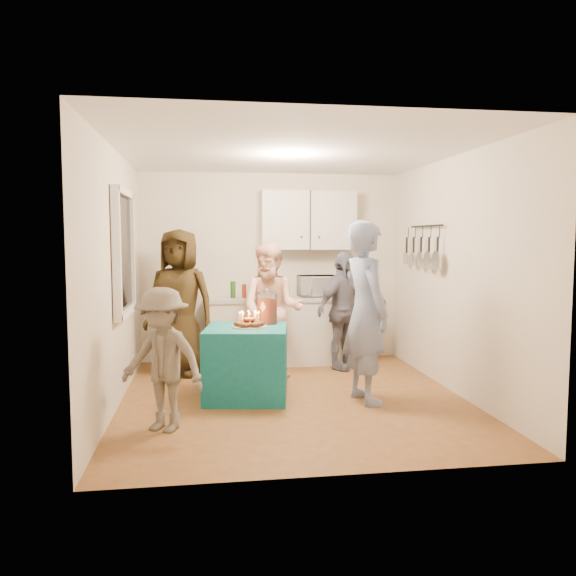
{
  "coord_description": "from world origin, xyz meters",
  "views": [
    {
      "loc": [
        -0.89,
        -5.8,
        1.69
      ],
      "look_at": [
        0.0,
        0.35,
        1.15
      ],
      "focal_mm": 35.0,
      "sensor_mm": 36.0,
      "label": 1
    }
  ],
  "objects": [
    {
      "name": "countertop",
      "position": [
        0.2,
        1.7,
        0.89
      ],
      "size": [
        2.24,
        0.62,
        0.05
      ],
      "primitive_type": "cube",
      "color": "beige",
      "rests_on": "counter"
    },
    {
      "name": "window_night",
      "position": [
        -1.77,
        0.3,
        1.55
      ],
      "size": [
        0.04,
        1.0,
        1.2
      ],
      "primitive_type": "cube",
      "color": "black",
      "rests_on": "left_wall"
    },
    {
      "name": "ceiling",
      "position": [
        0.0,
        0.0,
        2.6
      ],
      "size": [
        4.0,
        4.0,
        0.0
      ],
      "primitive_type": "plane",
      "color": "white",
      "rests_on": "floor"
    },
    {
      "name": "woman_back_left",
      "position": [
        -1.23,
        1.26,
        0.91
      ],
      "size": [
        1.03,
        0.84,
        1.82
      ],
      "primitive_type": "imported",
      "rotation": [
        0.0,
        0.0,
        -0.34
      ],
      "color": "#4C3815",
      "rests_on": "floor"
    },
    {
      "name": "pot_rack",
      "position": [
        1.72,
        0.7,
        1.6
      ],
      "size": [
        0.12,
        1.0,
        0.6
      ],
      "primitive_type": "cube",
      "color": "black",
      "rests_on": "right_wall"
    },
    {
      "name": "upper_cabinet",
      "position": [
        0.5,
        1.85,
        1.95
      ],
      "size": [
        1.3,
        0.3,
        0.8
      ],
      "primitive_type": "cube",
      "color": "white",
      "rests_on": "back_wall"
    },
    {
      "name": "woman_back_right",
      "position": [
        0.85,
        1.25,
        0.77
      ],
      "size": [
        0.95,
        0.83,
        1.53
      ],
      "primitive_type": "imported",
      "rotation": [
        0.0,
        0.0,
        0.63
      ],
      "color": "black",
      "rests_on": "floor"
    },
    {
      "name": "donut_cake",
      "position": [
        -0.45,
        0.09,
        0.85
      ],
      "size": [
        0.38,
        0.38,
        0.18
      ],
      "primitive_type": null,
      "color": "#381C0C",
      "rests_on": "party_table"
    },
    {
      "name": "floor",
      "position": [
        0.0,
        0.0,
        0.0
      ],
      "size": [
        4.0,
        4.0,
        0.0
      ],
      "primitive_type": "plane",
      "color": "brown",
      "rests_on": "ground"
    },
    {
      "name": "back_wall",
      "position": [
        0.0,
        2.0,
        1.3
      ],
      "size": [
        3.6,
        3.6,
        0.0
      ],
      "primitive_type": "plane",
      "color": "silver",
      "rests_on": "floor"
    },
    {
      "name": "child_near_left",
      "position": [
        -1.29,
        -0.84,
        0.64
      ],
      "size": [
        0.95,
        0.83,
        1.27
      ],
      "primitive_type": "imported",
      "rotation": [
        0.0,
        0.0,
        -0.54
      ],
      "color": "#5C5349",
      "rests_on": "floor"
    },
    {
      "name": "party_table",
      "position": [
        -0.49,
        0.09,
        0.38
      ],
      "size": [
        0.97,
        0.97,
        0.76
      ],
      "primitive_type": "cube",
      "rotation": [
        0.0,
        0.0,
        -0.15
      ],
      "color": "#116770",
      "rests_on": "floor"
    },
    {
      "name": "punch_jar",
      "position": [
        -0.24,
        0.3,
        0.93
      ],
      "size": [
        0.22,
        0.22,
        0.34
      ],
      "primitive_type": "cylinder",
      "color": "#AE2B0D",
      "rests_on": "party_table"
    },
    {
      "name": "microwave",
      "position": [
        0.6,
        1.7,
        1.05
      ],
      "size": [
        0.53,
        0.37,
        0.29
      ],
      "primitive_type": "imported",
      "rotation": [
        0.0,
        0.0,
        0.04
      ],
      "color": "white",
      "rests_on": "countertop"
    },
    {
      "name": "woman_back_center",
      "position": [
        -0.11,
        0.97,
        0.83
      ],
      "size": [
        0.96,
        0.85,
        1.65
      ],
      "primitive_type": "imported",
      "rotation": [
        0.0,
        0.0,
        -0.33
      ],
      "color": "#FFA085",
      "rests_on": "floor"
    },
    {
      "name": "man_birthday",
      "position": [
        0.73,
        -0.22,
        0.94
      ],
      "size": [
        0.58,
        0.77,
        1.88
      ],
      "primitive_type": "imported",
      "rotation": [
        0.0,
        0.0,
        1.78
      ],
      "color": "#8090BB",
      "rests_on": "floor"
    },
    {
      "name": "left_wall",
      "position": [
        -1.8,
        0.0,
        1.3
      ],
      "size": [
        4.0,
        4.0,
        0.0
      ],
      "primitive_type": "plane",
      "color": "silver",
      "rests_on": "floor"
    },
    {
      "name": "right_wall",
      "position": [
        1.8,
        0.0,
        1.3
      ],
      "size": [
        4.0,
        4.0,
        0.0
      ],
      "primitive_type": "plane",
      "color": "silver",
      "rests_on": "floor"
    },
    {
      "name": "counter",
      "position": [
        0.2,
        1.7,
        0.43
      ],
      "size": [
        2.2,
        0.58,
        0.86
      ],
      "primitive_type": "cube",
      "color": "white",
      "rests_on": "floor"
    }
  ]
}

